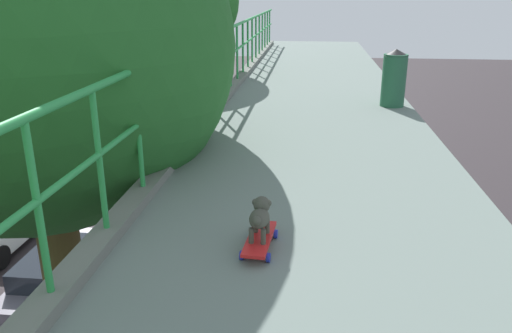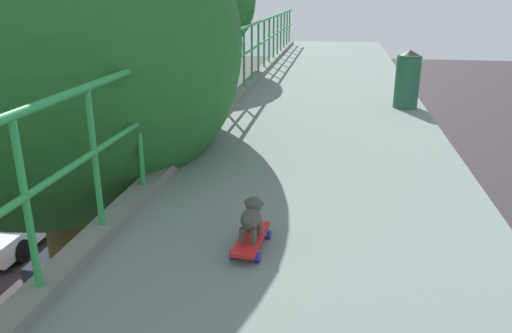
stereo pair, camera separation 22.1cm
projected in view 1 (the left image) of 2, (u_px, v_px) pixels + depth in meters
name	position (u px, v px, depth m)	size (l,w,h in m)	color
car_grey_fifth	(67.00, 275.00, 12.76)	(1.87, 4.23, 1.43)	slate
car_white_sixth	(0.00, 225.00, 15.51)	(1.73, 4.18, 1.49)	silver
city_bus	(139.00, 97.00, 28.98)	(2.76, 11.99, 3.03)	beige
roadside_tree_mid	(31.00, 53.00, 5.61)	(4.58, 4.58, 9.05)	#4C4120
roadside_tree_far	(155.00, 14.00, 10.75)	(3.62, 3.62, 8.70)	brown
toy_skateboard	(260.00, 239.00, 3.54)	(0.24, 0.55, 0.09)	red
small_dog	(260.00, 215.00, 3.49)	(0.16, 0.33, 0.27)	#3F4138
litter_bin	(394.00, 77.00, 7.81)	(0.38, 0.38, 0.89)	#265D40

